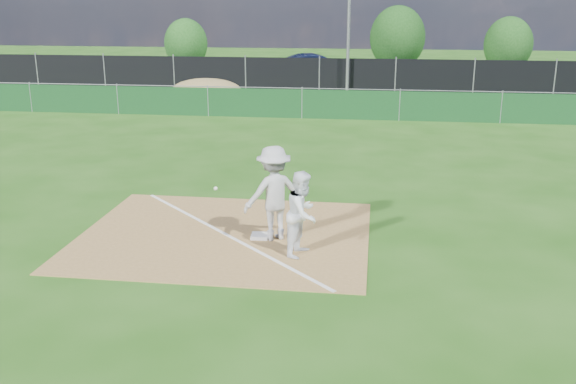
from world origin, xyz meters
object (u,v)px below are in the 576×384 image
(first_base, at_px, (260,236))
(runner, at_px, (303,213))
(car_right, at_px, (442,71))
(tree_mid, at_px, (397,38))
(tree_right, at_px, (508,45))
(car_left, at_px, (236,68))
(tree_left, at_px, (186,44))
(car_mid, at_px, (316,68))
(play_at_first, at_px, (274,193))
(light_pole, at_px, (349,15))

(first_base, bearing_deg, runner, -36.45)
(car_right, bearing_deg, runner, 171.97)
(tree_mid, bearing_deg, tree_right, -3.20)
(car_left, bearing_deg, car_right, -111.75)
(first_base, relative_size, tree_left, 0.10)
(car_mid, height_order, car_right, car_mid)
(car_left, height_order, tree_left, tree_left)
(car_left, relative_size, car_mid, 0.79)
(first_base, height_order, runner, runner)
(play_at_first, xyz_separation_m, runner, (0.67, -0.72, -0.16))
(car_right, height_order, tree_mid, tree_mid)
(car_right, distance_m, tree_left, 17.79)
(car_mid, relative_size, tree_mid, 1.12)
(first_base, xyz_separation_m, play_at_first, (0.30, 0.01, 0.94))
(car_right, bearing_deg, tree_mid, 27.63)
(runner, bearing_deg, first_base, 69.68)
(play_at_first, bearing_deg, runner, -47.07)
(light_pole, distance_m, play_at_first, 22.01)
(car_mid, xyz_separation_m, car_right, (7.50, 0.77, -0.19))
(light_pole, xyz_separation_m, car_right, (5.40, 5.75, -3.36))
(car_left, xyz_separation_m, tree_right, (17.20, 5.43, 1.24))
(runner, bearing_deg, car_left, 30.96)
(first_base, relative_size, car_mid, 0.07)
(light_pole, xyz_separation_m, tree_left, (-11.75, 10.31, -2.18))
(first_base, distance_m, car_right, 28.23)
(tree_mid, distance_m, tree_right, 7.24)
(play_at_first, bearing_deg, car_right, 78.03)
(first_base, xyz_separation_m, car_left, (-6.41, 27.17, 0.62))
(first_base, distance_m, tree_left, 34.00)
(play_at_first, xyz_separation_m, car_mid, (-1.66, 26.78, -0.17))
(runner, height_order, car_right, runner)
(car_right, xyz_separation_m, tree_left, (-17.15, 4.56, 1.19))
(light_pole, relative_size, first_base, 22.95)
(light_pole, relative_size, car_right, 1.85)
(play_at_first, height_order, car_right, play_at_first)
(car_mid, distance_m, tree_mid, 8.06)
(play_at_first, bearing_deg, tree_mid, 84.36)
(car_right, bearing_deg, tree_left, 77.43)
(runner, bearing_deg, car_right, 5.77)
(car_right, relative_size, tree_mid, 0.98)
(tree_left, distance_m, tree_mid, 14.61)
(car_left, relative_size, tree_right, 1.05)
(play_at_first, xyz_separation_m, tree_left, (-11.31, 32.11, 0.83))
(light_pole, bearing_deg, first_base, -91.94)
(light_pole, height_order, first_base, light_pole)
(car_right, relative_size, tree_right, 1.16)
(runner, xyz_separation_m, tree_right, (9.81, 33.32, 1.09))
(runner, height_order, tree_mid, tree_mid)
(runner, distance_m, tree_right, 34.75)
(first_base, relative_size, car_right, 0.08)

